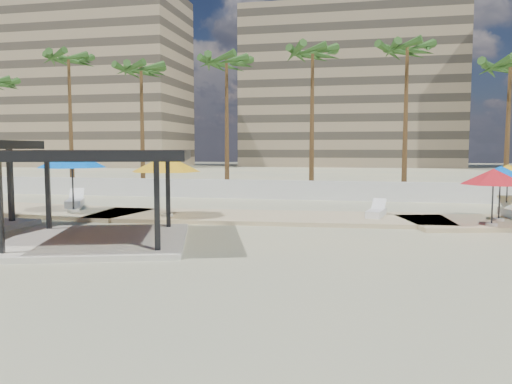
% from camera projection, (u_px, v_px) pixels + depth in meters
% --- Properties ---
extents(ground, '(200.00, 200.00, 0.00)m').
position_uv_depth(ground, '(163.00, 247.00, 16.23)').
color(ground, '#CBBE86').
rests_on(ground, ground).
extents(promenade, '(44.45, 7.97, 0.24)m').
position_uv_depth(promenade, '(267.00, 216.00, 23.29)').
color(promenade, '#C6B284').
rests_on(promenade, ground).
extents(boundary_wall, '(56.00, 0.30, 1.20)m').
position_uv_depth(boundary_wall, '(261.00, 190.00, 31.77)').
color(boundary_wall, silver).
rests_on(boundary_wall, ground).
extents(building_west, '(34.00, 16.00, 32.40)m').
position_uv_depth(building_west, '(90.00, 81.00, 89.83)').
color(building_west, '#937F60').
rests_on(building_west, ground).
extents(building_mid, '(38.00, 16.00, 30.40)m').
position_uv_depth(building_mid, '(350.00, 87.00, 90.19)').
color(building_mid, '#847259').
rests_on(building_mid, ground).
extents(pavilion_central, '(7.79, 7.79, 3.14)m').
position_uv_depth(pavilion_central, '(96.00, 188.00, 16.76)').
color(pavilion_central, beige).
rests_on(pavilion_central, ground).
extents(umbrella_b, '(3.58, 3.58, 2.75)m').
position_uv_depth(umbrella_b, '(166.00, 164.00, 22.12)').
color(umbrella_b, beige).
rests_on(umbrella_b, promenade).
extents(umbrella_c, '(2.83, 2.83, 2.25)m').
position_uv_depth(umbrella_c, '(493.00, 177.00, 19.37)').
color(umbrella_c, beige).
rests_on(umbrella_c, promenade).
extents(umbrella_d, '(2.88, 2.88, 2.31)m').
position_uv_depth(umbrella_d, '(501.00, 174.00, 20.75)').
color(umbrella_d, beige).
rests_on(umbrella_d, promenade).
extents(umbrella_e, '(2.71, 2.71, 2.32)m').
position_uv_depth(umbrella_e, '(508.00, 172.00, 22.39)').
color(umbrella_e, beige).
rests_on(umbrella_e, promenade).
extents(umbrella_f, '(3.92, 3.92, 2.93)m').
position_uv_depth(umbrella_f, '(72.00, 159.00, 23.67)').
color(umbrella_f, beige).
rests_on(umbrella_f, promenade).
extents(lounger_a, '(1.67, 2.43, 0.88)m').
position_uv_depth(lounger_a, '(75.00, 202.00, 26.16)').
color(lounger_a, white).
rests_on(lounger_a, promenade).
extents(lounger_b, '(1.00, 2.00, 0.73)m').
position_uv_depth(lounger_b, '(376.00, 212.00, 22.29)').
color(lounger_b, white).
rests_on(lounger_b, promenade).
extents(palm_b, '(3.00, 3.00, 10.67)m').
position_uv_depth(palm_b, '(69.00, 64.00, 36.73)').
color(palm_b, brown).
rests_on(palm_b, ground).
extents(palm_c, '(3.00, 3.00, 9.57)m').
position_uv_depth(palm_c, '(141.00, 74.00, 35.00)').
color(palm_c, brown).
rests_on(palm_c, ground).
extents(palm_d, '(3.00, 3.00, 10.02)m').
position_uv_depth(palm_d, '(227.00, 67.00, 34.50)').
color(palm_d, brown).
rests_on(palm_d, ground).
extents(palm_e, '(3.00, 3.00, 10.33)m').
position_uv_depth(palm_e, '(313.00, 59.00, 32.75)').
color(palm_e, brown).
rests_on(palm_e, ground).
extents(palm_f, '(3.00, 3.00, 10.40)m').
position_uv_depth(palm_f, '(407.00, 55.00, 31.71)').
color(palm_f, brown).
rests_on(palm_f, ground).
extents(palm_g, '(3.00, 3.00, 9.03)m').
position_uv_depth(palm_g, '(510.00, 71.00, 30.19)').
color(palm_g, brown).
rests_on(palm_g, ground).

